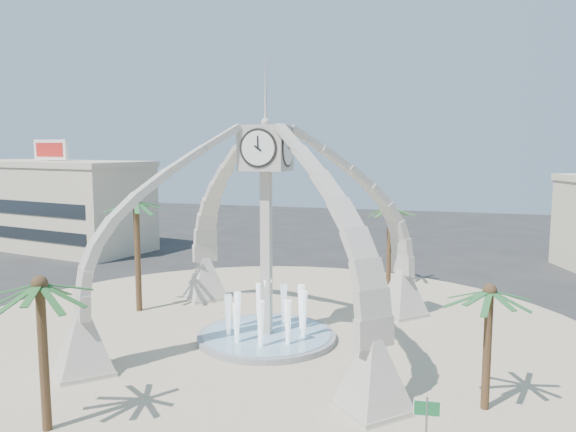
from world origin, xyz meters
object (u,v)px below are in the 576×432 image
(palm_east, at_px, (490,292))
(clock_tower, at_px, (266,229))
(palm_west, at_px, (136,204))
(palm_north, at_px, (390,209))
(fountain, at_px, (267,336))
(street_sign, at_px, (427,417))
(palm_south, at_px, (40,286))

(palm_east, bearing_deg, clock_tower, 154.39)
(palm_west, relative_size, palm_north, 1.17)
(palm_north, bearing_deg, fountain, -109.70)
(fountain, height_order, palm_east, palm_east)
(palm_north, relative_size, street_sign, 2.79)
(clock_tower, distance_m, fountain, 6.20)
(palm_west, distance_m, street_sign, 24.49)
(palm_south, relative_size, street_sign, 2.63)
(fountain, height_order, street_sign, fountain)
(palm_north, relative_size, palm_south, 1.06)
(palm_west, bearing_deg, palm_east, -21.61)
(clock_tower, xyz_separation_m, street_sign, (9.39, -10.63, -4.67))
(palm_west, bearing_deg, street_sign, -35.01)
(clock_tower, xyz_separation_m, palm_north, (5.33, 14.89, -0.25))
(fountain, xyz_separation_m, palm_north, (5.33, 14.89, 5.95))
(palm_east, bearing_deg, palm_west, 158.39)
(fountain, distance_m, palm_east, 13.77)
(palm_south, distance_m, street_sign, 15.04)
(palm_west, relative_size, street_sign, 3.27)
(fountain, xyz_separation_m, palm_west, (-10.14, 3.05, 7.08))
(clock_tower, relative_size, fountain, 2.24)
(clock_tower, height_order, palm_south, clock_tower)
(clock_tower, relative_size, street_sign, 7.06)
(fountain, relative_size, palm_north, 1.13)
(clock_tower, distance_m, palm_west, 10.63)
(clock_tower, height_order, fountain, clock_tower)
(fountain, height_order, palm_south, palm_south)
(palm_east, height_order, palm_west, palm_west)
(palm_north, distance_m, street_sign, 26.22)
(palm_east, xyz_separation_m, palm_south, (-16.63, -6.72, 0.72))
(palm_north, distance_m, palm_south, 29.08)
(clock_tower, relative_size, palm_south, 2.69)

